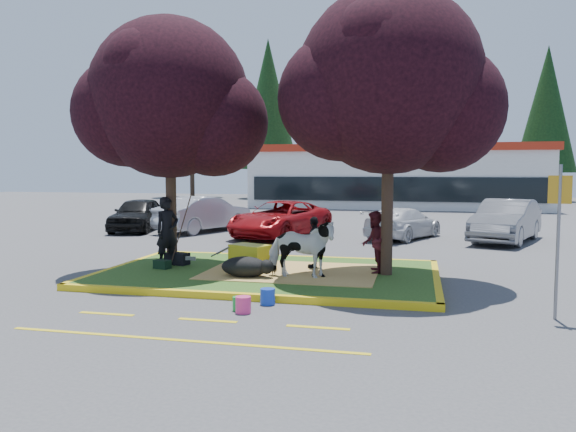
% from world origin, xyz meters
% --- Properties ---
extents(ground, '(90.00, 90.00, 0.00)m').
position_xyz_m(ground, '(0.00, 0.00, 0.00)').
color(ground, '#424244').
rests_on(ground, ground).
extents(median_island, '(8.00, 5.00, 0.15)m').
position_xyz_m(median_island, '(0.00, 0.00, 0.07)').
color(median_island, '#294D18').
rests_on(median_island, ground).
extents(curb_near, '(8.30, 0.16, 0.15)m').
position_xyz_m(curb_near, '(0.00, -2.58, 0.07)').
color(curb_near, yellow).
rests_on(curb_near, ground).
extents(curb_far, '(8.30, 0.16, 0.15)m').
position_xyz_m(curb_far, '(0.00, 2.58, 0.07)').
color(curb_far, yellow).
rests_on(curb_far, ground).
extents(curb_left, '(0.16, 5.30, 0.15)m').
position_xyz_m(curb_left, '(-4.08, 0.00, 0.07)').
color(curb_left, yellow).
rests_on(curb_left, ground).
extents(curb_right, '(0.16, 5.30, 0.15)m').
position_xyz_m(curb_right, '(4.08, 0.00, 0.07)').
color(curb_right, yellow).
rests_on(curb_right, ground).
extents(straw_bedding, '(4.20, 3.00, 0.01)m').
position_xyz_m(straw_bedding, '(0.60, 0.00, 0.15)').
color(straw_bedding, tan).
rests_on(straw_bedding, median_island).
extents(tree_purple_left, '(5.06, 4.20, 6.51)m').
position_xyz_m(tree_purple_left, '(-2.78, 0.38, 4.36)').
color(tree_purple_left, black).
rests_on(tree_purple_left, median_island).
extents(tree_purple_right, '(5.30, 4.40, 6.82)m').
position_xyz_m(tree_purple_right, '(2.92, 0.18, 4.56)').
color(tree_purple_right, black).
rests_on(tree_purple_right, median_island).
extents(fire_lane_stripe_a, '(1.10, 0.12, 0.01)m').
position_xyz_m(fire_lane_stripe_a, '(-2.00, -4.20, 0.00)').
color(fire_lane_stripe_a, yellow).
rests_on(fire_lane_stripe_a, ground).
extents(fire_lane_stripe_b, '(1.10, 0.12, 0.01)m').
position_xyz_m(fire_lane_stripe_b, '(0.00, -4.20, 0.00)').
color(fire_lane_stripe_b, yellow).
rests_on(fire_lane_stripe_b, ground).
extents(fire_lane_stripe_c, '(1.10, 0.12, 0.01)m').
position_xyz_m(fire_lane_stripe_c, '(2.00, -4.20, 0.00)').
color(fire_lane_stripe_c, yellow).
rests_on(fire_lane_stripe_c, ground).
extents(fire_lane_long, '(6.00, 0.10, 0.01)m').
position_xyz_m(fire_lane_long, '(0.00, -5.40, 0.00)').
color(fire_lane_long, yellow).
rests_on(fire_lane_long, ground).
extents(retail_building, '(20.40, 8.40, 4.40)m').
position_xyz_m(retail_building, '(2.00, 27.98, 2.25)').
color(retail_building, silver).
rests_on(retail_building, ground).
extents(treeline, '(46.58, 7.80, 14.63)m').
position_xyz_m(treeline, '(1.23, 37.61, 7.73)').
color(treeline, black).
rests_on(treeline, ground).
extents(cow, '(1.64, 0.75, 1.38)m').
position_xyz_m(cow, '(0.98, -0.74, 0.84)').
color(cow, white).
rests_on(cow, median_island).
extents(calf, '(1.21, 0.78, 0.49)m').
position_xyz_m(calf, '(-0.34, -0.92, 0.40)').
color(calf, black).
rests_on(calf, median_island).
extents(handler, '(0.73, 0.80, 1.83)m').
position_xyz_m(handler, '(-2.80, 0.13, 1.06)').
color(handler, black).
rests_on(handler, median_island).
extents(visitor_a, '(0.63, 0.78, 1.53)m').
position_xyz_m(visitor_a, '(2.59, 0.32, 0.91)').
color(visitor_a, '#4C151D').
rests_on(visitor_a, median_island).
extents(visitor_b, '(0.46, 0.83, 1.33)m').
position_xyz_m(visitor_b, '(1.03, 0.67, 0.82)').
color(visitor_b, black).
rests_on(visitor_b, median_island).
extents(wheelbarrow, '(1.72, 0.92, 0.66)m').
position_xyz_m(wheelbarrow, '(-0.47, -0.04, 0.60)').
color(wheelbarrow, black).
rests_on(wheelbarrow, median_island).
extents(gear_bag_dark, '(0.68, 0.46, 0.32)m').
position_xyz_m(gear_bag_dark, '(-2.65, 0.38, 0.31)').
color(gear_bag_dark, black).
rests_on(gear_bag_dark, median_island).
extents(gear_bag_green, '(0.46, 0.36, 0.22)m').
position_xyz_m(gear_bag_green, '(-2.75, -0.29, 0.26)').
color(gear_bag_green, black).
rests_on(gear_bag_green, median_island).
extents(sign_post, '(0.39, 0.09, 2.78)m').
position_xyz_m(sign_post, '(6.06, -2.70, 1.74)').
color(sign_post, slate).
rests_on(sign_post, ground).
extents(bucket_green, '(0.25, 0.25, 0.27)m').
position_xyz_m(bucket_green, '(0.32, -3.39, 0.13)').
color(bucket_green, green).
rests_on(bucket_green, ground).
extents(bucket_pink, '(0.33, 0.33, 0.31)m').
position_xyz_m(bucket_pink, '(0.46, -3.55, 0.16)').
color(bucket_pink, '#F1357F').
rests_on(bucket_pink, ground).
extents(bucket_blue, '(0.37, 0.37, 0.32)m').
position_xyz_m(bucket_blue, '(0.73, -2.80, 0.16)').
color(bucket_blue, blue).
rests_on(bucket_blue, ground).
extents(car_black, '(2.48, 4.52, 1.46)m').
position_xyz_m(car_black, '(-8.38, 8.99, 0.73)').
color(car_black, black).
rests_on(car_black, ground).
extents(car_silver, '(3.26, 4.92, 1.53)m').
position_xyz_m(car_silver, '(-5.43, 9.38, 0.77)').
color(car_silver, '#A1A2A8').
rests_on(car_silver, ground).
extents(car_red, '(3.80, 5.63, 1.43)m').
position_xyz_m(car_red, '(-1.73, 8.23, 0.72)').
color(car_red, maroon).
rests_on(car_red, ground).
extents(car_white, '(3.28, 4.53, 1.22)m').
position_xyz_m(car_white, '(3.06, 8.76, 0.61)').
color(car_white, silver).
rests_on(car_white, ground).
extents(car_grey, '(3.23, 5.06, 1.57)m').
position_xyz_m(car_grey, '(6.81, 8.59, 0.79)').
color(car_grey, slate).
rests_on(car_grey, ground).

